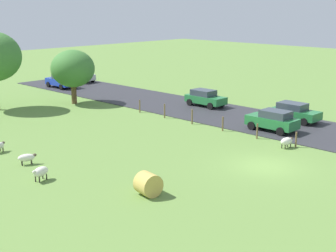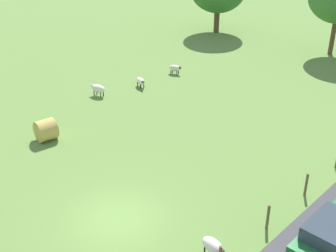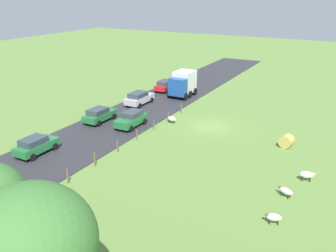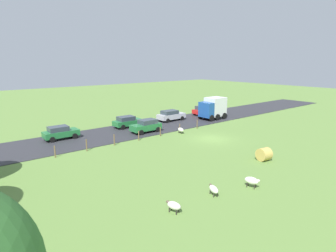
{
  "view_description": "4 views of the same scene",
  "coord_description": "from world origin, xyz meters",
  "px_view_note": "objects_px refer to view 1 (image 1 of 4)",
  "views": [
    {
      "loc": [
        -24.15,
        -15.22,
        9.58
      ],
      "look_at": [
        -2.04,
        6.28,
        1.8
      ],
      "focal_mm": 51.65,
      "sensor_mm": 36.0,
      "label": 1
    },
    {
      "loc": [
        11.99,
        -9.35,
        12.34
      ],
      "look_at": [
        -2.16,
        5.39,
        1.65
      ],
      "focal_mm": 47.76,
      "sensor_mm": 36.0,
      "label": 2
    },
    {
      "loc": [
        -13.39,
        34.35,
        13.79
      ],
      "look_at": [
        1.82,
        6.51,
        1.86
      ],
      "focal_mm": 38.9,
      "sensor_mm": 36.0,
      "label": 3
    },
    {
      "loc": [
        -21.96,
        24.43,
        9.06
      ],
      "look_at": [
        2.29,
        4.84,
        1.88
      ],
      "focal_mm": 30.22,
      "sensor_mm": 36.0,
      "label": 4
    }
  ],
  "objects_px": {
    "sheep_2": "(27,158)",
    "car_3": "(273,120)",
    "car_4": "(294,112)",
    "car_5": "(79,75)",
    "sheep_3": "(40,172)",
    "hay_bale_0": "(148,184)",
    "car_6": "(62,81)",
    "car_1": "(205,98)",
    "tree_2": "(73,69)",
    "sheep_0": "(287,141)"
  },
  "relations": [
    {
      "from": "sheep_2",
      "to": "car_3",
      "type": "height_order",
      "value": "car_3"
    },
    {
      "from": "car_4",
      "to": "car_5",
      "type": "xyz_separation_m",
      "value": [
        0.13,
        30.54,
        0.01
      ]
    },
    {
      "from": "sheep_3",
      "to": "hay_bale_0",
      "type": "xyz_separation_m",
      "value": [
        2.74,
        -5.83,
        0.07
      ]
    },
    {
      "from": "car_5",
      "to": "car_4",
      "type": "bearing_deg",
      "value": -90.23
    },
    {
      "from": "car_5",
      "to": "hay_bale_0",
      "type": "bearing_deg",
      "value": -120.55
    },
    {
      "from": "sheep_3",
      "to": "car_6",
      "type": "height_order",
      "value": "car_6"
    },
    {
      "from": "sheep_2",
      "to": "car_6",
      "type": "bearing_deg",
      "value": 51.91
    },
    {
      "from": "car_1",
      "to": "car_4",
      "type": "distance_m",
      "value": 9.39
    },
    {
      "from": "sheep_3",
      "to": "tree_2",
      "type": "bearing_deg",
      "value": 50.05
    },
    {
      "from": "sheep_0",
      "to": "sheep_3",
      "type": "xyz_separation_m",
      "value": [
        -15.19,
        6.49,
        0.06
      ]
    },
    {
      "from": "hay_bale_0",
      "to": "tree_2",
      "type": "distance_m",
      "value": 25.42
    },
    {
      "from": "tree_2",
      "to": "car_1",
      "type": "xyz_separation_m",
      "value": [
        7.9,
        -10.32,
        -2.6
      ]
    },
    {
      "from": "sheep_0",
      "to": "sheep_2",
      "type": "bearing_deg",
      "value": 146.12
    },
    {
      "from": "sheep_3",
      "to": "car_1",
      "type": "relative_size",
      "value": 0.3
    },
    {
      "from": "car_1",
      "to": "car_4",
      "type": "height_order",
      "value": "car_1"
    },
    {
      "from": "car_1",
      "to": "car_3",
      "type": "relative_size",
      "value": 1.0
    },
    {
      "from": "sheep_2",
      "to": "sheep_0",
      "type": "bearing_deg",
      "value": -33.88
    },
    {
      "from": "car_1",
      "to": "car_3",
      "type": "bearing_deg",
      "value": -109.97
    },
    {
      "from": "sheep_2",
      "to": "car_5",
      "type": "xyz_separation_m",
      "value": [
        21.55,
        24.52,
        0.42
      ]
    },
    {
      "from": "sheep_2",
      "to": "hay_bale_0",
      "type": "distance_m",
      "value": 9.1
    },
    {
      "from": "sheep_2",
      "to": "car_4",
      "type": "bearing_deg",
      "value": -15.69
    },
    {
      "from": "sheep_0",
      "to": "car_5",
      "type": "height_order",
      "value": "car_5"
    },
    {
      "from": "car_3",
      "to": "tree_2",
      "type": "bearing_deg",
      "value": 102.17
    },
    {
      "from": "car_4",
      "to": "car_6",
      "type": "height_order",
      "value": "car_6"
    },
    {
      "from": "sheep_0",
      "to": "sheep_3",
      "type": "distance_m",
      "value": 16.52
    },
    {
      "from": "tree_2",
      "to": "car_4",
      "type": "height_order",
      "value": "tree_2"
    },
    {
      "from": "car_1",
      "to": "car_4",
      "type": "relative_size",
      "value": 0.98
    },
    {
      "from": "car_1",
      "to": "tree_2",
      "type": "bearing_deg",
      "value": 127.45
    },
    {
      "from": "car_6",
      "to": "car_5",
      "type": "bearing_deg",
      "value": 28.56
    },
    {
      "from": "hay_bale_0",
      "to": "car_6",
      "type": "height_order",
      "value": "car_6"
    },
    {
      "from": "car_1",
      "to": "hay_bale_0",
      "type": "bearing_deg",
      "value": -147.41
    },
    {
      "from": "car_1",
      "to": "car_3",
      "type": "distance_m",
      "value": 10.43
    },
    {
      "from": "car_1",
      "to": "car_6",
      "type": "distance_m",
      "value": 19.27
    },
    {
      "from": "sheep_2",
      "to": "car_1",
      "type": "distance_m",
      "value": 21.29
    },
    {
      "from": "car_5",
      "to": "car_6",
      "type": "relative_size",
      "value": 0.99
    },
    {
      "from": "sheep_3",
      "to": "tree_2",
      "type": "relative_size",
      "value": 0.22
    },
    {
      "from": "sheep_2",
      "to": "car_4",
      "type": "xyz_separation_m",
      "value": [
        21.43,
        -6.02,
        0.41
      ]
    },
    {
      "from": "tree_2",
      "to": "car_6",
      "type": "distance_m",
      "value": 10.0
    },
    {
      "from": "sheep_0",
      "to": "car_6",
      "type": "relative_size",
      "value": 0.29
    },
    {
      "from": "car_4",
      "to": "tree_2",
      "type": "bearing_deg",
      "value": 112.88
    },
    {
      "from": "car_1",
      "to": "sheep_0",
      "type": "bearing_deg",
      "value": -117.56
    },
    {
      "from": "car_3",
      "to": "hay_bale_0",
      "type": "bearing_deg",
      "value": -171.03
    },
    {
      "from": "tree_2",
      "to": "car_3",
      "type": "distance_m",
      "value": 20.74
    },
    {
      "from": "tree_2",
      "to": "car_5",
      "type": "relative_size",
      "value": 1.31
    },
    {
      "from": "car_1",
      "to": "car_5",
      "type": "distance_m",
      "value": 21.17
    },
    {
      "from": "sheep_2",
      "to": "tree_2",
      "type": "xyz_separation_m",
      "value": [
        13.12,
        13.67,
        3.02
      ]
    },
    {
      "from": "sheep_0",
      "to": "hay_bale_0",
      "type": "xyz_separation_m",
      "value": [
        -12.45,
        0.66,
        0.12
      ]
    },
    {
      "from": "car_3",
      "to": "car_6",
      "type": "bearing_deg",
      "value": 89.96
    },
    {
      "from": "sheep_3",
      "to": "car_5",
      "type": "relative_size",
      "value": 0.29
    },
    {
      "from": "sheep_0",
      "to": "car_4",
      "type": "height_order",
      "value": "car_4"
    }
  ]
}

